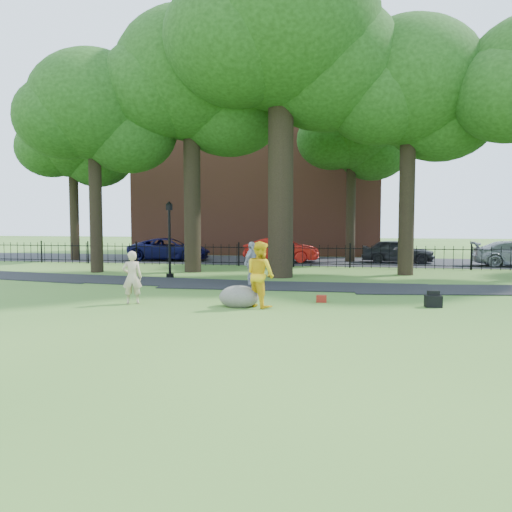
% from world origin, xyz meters
% --- Properties ---
extents(ground, '(120.00, 120.00, 0.00)m').
position_xyz_m(ground, '(0.00, 0.00, 0.00)').
color(ground, '#335E21').
rests_on(ground, ground).
extents(footpath, '(36.07, 3.85, 0.03)m').
position_xyz_m(footpath, '(1.00, 3.90, 0.00)').
color(footpath, black).
rests_on(footpath, ground).
extents(street, '(80.00, 7.00, 0.02)m').
position_xyz_m(street, '(0.00, 16.00, 0.00)').
color(street, black).
rests_on(street, ground).
extents(iron_fence, '(44.00, 0.04, 1.20)m').
position_xyz_m(iron_fence, '(0.00, 12.00, 0.60)').
color(iron_fence, black).
rests_on(iron_fence, ground).
extents(brick_building, '(18.00, 8.00, 12.00)m').
position_xyz_m(brick_building, '(-4.00, 24.00, 6.00)').
color(brick_building, brown).
rests_on(brick_building, ground).
extents(big_tree, '(10.08, 8.61, 14.37)m').
position_xyz_m(big_tree, '(0.13, 7.09, 10.14)').
color(big_tree, black).
rests_on(big_tree, ground).
extents(tree_row, '(26.82, 7.96, 12.42)m').
position_xyz_m(tree_row, '(0.52, 8.40, 8.15)').
color(tree_row, black).
rests_on(tree_row, ground).
extents(woman, '(0.67, 0.54, 1.58)m').
position_xyz_m(woman, '(-3.34, -0.85, 0.79)').
color(woman, tan).
rests_on(woman, ground).
extents(man, '(1.16, 1.14, 1.88)m').
position_xyz_m(man, '(0.50, -0.69, 0.94)').
color(man, yellow).
rests_on(man, ground).
extents(pedestrian, '(0.69, 1.06, 1.67)m').
position_xyz_m(pedestrian, '(-0.70, 4.05, 0.83)').
color(pedestrian, '#A4A5A9').
rests_on(pedestrian, ground).
extents(boulder, '(1.38, 1.21, 0.67)m').
position_xyz_m(boulder, '(-0.12, -0.75, 0.34)').
color(boulder, slate).
rests_on(boulder, ground).
extents(lamppost, '(0.33, 0.33, 3.31)m').
position_xyz_m(lamppost, '(-4.66, 5.80, 1.62)').
color(lamppost, black).
rests_on(lamppost, ground).
extents(backpack, '(0.49, 0.34, 0.34)m').
position_xyz_m(backpack, '(5.36, 0.19, 0.17)').
color(backpack, black).
rests_on(backpack, ground).
extents(red_bag, '(0.32, 0.21, 0.21)m').
position_xyz_m(red_bag, '(2.17, 0.46, 0.11)').
color(red_bag, maroon).
rests_on(red_bag, ground).
extents(red_sedan, '(4.47, 1.69, 1.46)m').
position_xyz_m(red_sedan, '(-1.08, 15.18, 0.73)').
color(red_sedan, '#B7150E').
rests_on(red_sedan, ground).
extents(navy_van, '(5.28, 2.93, 1.40)m').
position_xyz_m(navy_van, '(-8.07, 14.88, 0.70)').
color(navy_van, '#0B0B37').
rests_on(navy_van, ground).
extents(grey_car, '(4.23, 2.00, 1.40)m').
position_xyz_m(grey_car, '(5.74, 15.50, 0.70)').
color(grey_car, black).
rests_on(grey_car, ground).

